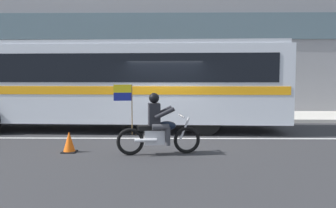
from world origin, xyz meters
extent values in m
plane|color=#2B2B2D|center=(0.00, 0.00, 0.00)|extent=(60.00, 60.00, 0.00)
cube|color=#B7B2A8|center=(0.00, 5.10, 0.07)|extent=(28.00, 3.80, 0.15)
cube|color=silver|center=(0.00, -0.60, 0.00)|extent=(26.60, 0.14, 0.01)
cube|color=#4C606B|center=(0.00, 6.96, 4.73)|extent=(25.76, 0.10, 1.40)
cube|color=silver|center=(-2.14, 1.20, 1.73)|extent=(12.99, 3.10, 2.70)
cube|color=black|center=(-2.14, 1.20, 2.28)|extent=(11.96, 3.10, 0.96)
cube|color=orange|center=(-2.14, 1.20, 1.53)|extent=(12.74, 3.12, 0.28)
cube|color=#ADB1BA|center=(-2.14, 1.20, 3.14)|extent=(12.73, 2.96, 0.16)
cylinder|color=black|center=(1.40, 0.02, 0.52)|extent=(1.04, 0.30, 1.04)
torus|color=black|center=(0.64, -2.72, 0.34)|extent=(0.70, 0.20, 0.69)
torus|color=black|center=(-0.79, -2.96, 0.34)|extent=(0.70, 0.20, 0.69)
cube|color=silver|center=(-0.12, -2.85, 0.44)|extent=(0.68, 0.38, 0.36)
ellipsoid|color=black|center=(0.12, -2.81, 0.72)|extent=(0.52, 0.35, 0.24)
cube|color=black|center=(-0.32, -2.88, 0.69)|extent=(0.59, 0.35, 0.12)
cylinder|color=silver|center=(0.58, -2.73, 0.65)|extent=(0.28, 0.10, 0.58)
cylinder|color=silver|center=(0.50, -2.74, 0.96)|extent=(0.14, 0.64, 0.04)
cylinder|color=silver|center=(-0.39, -3.05, 0.39)|extent=(0.56, 0.18, 0.09)
cube|color=black|center=(-0.19, -2.86, 1.02)|extent=(0.33, 0.40, 0.56)
sphere|color=black|center=(-0.19, -2.86, 1.44)|extent=(0.26, 0.26, 0.26)
cylinder|color=#38383D|center=(-0.08, -2.66, 0.72)|extent=(0.44, 0.22, 0.15)
cylinder|color=#38383D|center=(0.09, -2.63, 0.48)|extent=(0.13, 0.13, 0.46)
cylinder|color=#38383D|center=(-0.02, -3.01, 0.72)|extent=(0.44, 0.22, 0.15)
cylinder|color=#38383D|center=(0.15, -2.98, 0.48)|extent=(0.13, 0.13, 0.46)
cylinder|color=black|center=(0.01, -2.62, 1.06)|extent=(0.53, 0.19, 0.32)
cylinder|color=black|center=(0.08, -3.02, 1.06)|extent=(0.53, 0.19, 0.32)
cylinder|color=olive|center=(-0.74, -2.95, 1.15)|extent=(0.02, 0.02, 1.25)
cube|color=yellow|center=(-0.97, -2.99, 1.68)|extent=(0.44, 0.09, 0.20)
cube|color=navy|center=(-0.97, -2.99, 1.47)|extent=(0.44, 0.09, 0.20)
cylinder|color=gold|center=(-0.92, 4.15, 0.44)|extent=(0.22, 0.22, 0.58)
sphere|color=gold|center=(-0.92, 4.15, 0.80)|extent=(0.20, 0.20, 0.20)
cylinder|color=gold|center=(-0.92, 4.01, 0.47)|extent=(0.09, 0.10, 0.09)
cone|color=#EA590F|center=(-2.43, -2.64, 0.28)|extent=(0.32, 0.32, 0.55)
cube|color=black|center=(-2.43, -2.64, 0.01)|extent=(0.36, 0.36, 0.03)
camera|label=1|loc=(0.27, -11.23, 1.93)|focal=35.75mm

